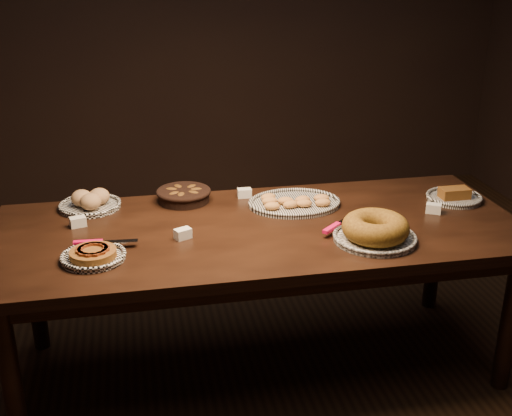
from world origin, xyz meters
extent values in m
plane|color=black|center=(0.00, 0.00, 0.00)|extent=(5.00, 5.00, 0.00)
cube|color=black|center=(0.00, 0.00, 0.72)|extent=(2.40, 1.00, 0.05)
cylinder|color=black|center=(-1.08, -0.38, 0.35)|extent=(0.08, 0.08, 0.70)
cylinder|color=black|center=(1.08, -0.38, 0.35)|extent=(0.08, 0.08, 0.70)
cylinder|color=black|center=(-1.08, 0.38, 0.35)|extent=(0.08, 0.08, 0.70)
cylinder|color=black|center=(1.08, 0.38, 0.35)|extent=(0.08, 0.08, 0.70)
torus|color=white|center=(-0.73, -0.20, 0.77)|extent=(0.26, 0.26, 0.02)
cylinder|color=#532810|center=(-0.73, -0.20, 0.78)|extent=(0.23, 0.23, 0.03)
cube|color=#501D0D|center=(-0.68, -0.19, 0.80)|extent=(0.03, 0.07, 0.01)
cube|color=#501D0D|center=(-0.70, -0.17, 0.80)|extent=(0.06, 0.06, 0.01)
cube|color=#501D0D|center=(-0.72, -0.15, 0.80)|extent=(0.07, 0.03, 0.01)
cube|color=#501D0D|center=(-0.74, -0.15, 0.80)|extent=(0.07, 0.03, 0.01)
cube|color=#501D0D|center=(-0.77, -0.17, 0.80)|extent=(0.06, 0.06, 0.01)
cube|color=#501D0D|center=(-0.78, -0.19, 0.80)|extent=(0.03, 0.07, 0.01)
cube|color=#501D0D|center=(-0.78, -0.22, 0.80)|extent=(0.03, 0.07, 0.01)
cube|color=#501D0D|center=(-0.77, -0.24, 0.80)|extent=(0.06, 0.06, 0.01)
cube|color=#501D0D|center=(-0.74, -0.25, 0.80)|extent=(0.07, 0.03, 0.01)
cube|color=#501D0D|center=(-0.72, -0.25, 0.80)|extent=(0.07, 0.03, 0.01)
cube|color=#501D0D|center=(-0.70, -0.24, 0.80)|extent=(0.06, 0.06, 0.01)
cube|color=#501D0D|center=(-0.68, -0.22, 0.80)|extent=(0.03, 0.07, 0.01)
cube|color=#EB0B4F|center=(-0.76, -0.10, 0.78)|extent=(0.12, 0.03, 0.02)
cube|color=silver|center=(-0.63, -0.10, 0.78)|extent=(0.15, 0.04, 0.00)
torus|color=black|center=(0.22, 0.22, 0.77)|extent=(0.37, 0.37, 0.02)
ellipsoid|color=#A66330|center=(0.09, 0.15, 0.78)|extent=(0.08, 0.06, 0.04)
ellipsoid|color=#A66330|center=(0.18, 0.16, 0.78)|extent=(0.09, 0.07, 0.04)
ellipsoid|color=#A66330|center=(0.25, 0.16, 0.78)|extent=(0.08, 0.06, 0.04)
ellipsoid|color=#A66330|center=(0.34, 0.15, 0.78)|extent=(0.08, 0.06, 0.04)
ellipsoid|color=#A66330|center=(0.09, 0.22, 0.78)|extent=(0.08, 0.05, 0.04)
ellipsoid|color=#A66330|center=(0.17, 0.21, 0.78)|extent=(0.08, 0.06, 0.04)
ellipsoid|color=#A66330|center=(0.25, 0.21, 0.78)|extent=(0.09, 0.06, 0.04)
ellipsoid|color=#A66330|center=(0.35, 0.21, 0.78)|extent=(0.09, 0.06, 0.04)
ellipsoid|color=#A66330|center=(0.10, 0.28, 0.78)|extent=(0.09, 0.07, 0.04)
torus|color=black|center=(0.45, -0.25, 0.77)|extent=(0.36, 0.36, 0.02)
torus|color=olive|center=(0.45, -0.25, 0.81)|extent=(0.31, 0.31, 0.10)
cube|color=#EB0B4F|center=(0.29, -0.15, 0.78)|extent=(0.11, 0.10, 0.02)
cube|color=silver|center=(0.39, -0.06, 0.78)|extent=(0.13, 0.12, 0.00)
cylinder|color=black|center=(-0.31, 0.38, 0.78)|extent=(0.27, 0.27, 0.06)
torus|color=black|center=(-0.31, 0.38, 0.80)|extent=(0.27, 0.27, 0.02)
ellipsoid|color=black|center=(-0.25, 0.38, 0.80)|extent=(0.08, 0.05, 0.04)
ellipsoid|color=black|center=(-0.27, 0.42, 0.80)|extent=(0.09, 0.09, 0.04)
ellipsoid|color=black|center=(-0.33, 0.44, 0.80)|extent=(0.07, 0.09, 0.04)
ellipsoid|color=black|center=(-0.37, 0.40, 0.80)|extent=(0.09, 0.07, 0.04)
ellipsoid|color=black|center=(-0.36, 0.34, 0.80)|extent=(0.09, 0.08, 0.04)
ellipsoid|color=black|center=(-0.33, 0.32, 0.80)|extent=(0.07, 0.09, 0.04)
ellipsoid|color=black|center=(-0.27, 0.34, 0.80)|extent=(0.09, 0.09, 0.04)
torus|color=white|center=(-0.77, 0.38, 0.77)|extent=(0.30, 0.30, 0.02)
ellipsoid|color=#986E46|center=(-0.80, 0.39, 0.80)|extent=(0.10, 0.10, 0.08)
ellipsoid|color=#986E46|center=(-0.72, 0.39, 0.80)|extent=(0.10, 0.10, 0.08)
ellipsoid|color=#986E46|center=(-0.76, 0.33, 0.80)|extent=(0.10, 0.10, 0.08)
torus|color=black|center=(1.02, 0.13, 0.77)|extent=(0.28, 0.28, 0.02)
cube|color=#532810|center=(1.02, 0.13, 0.79)|extent=(0.14, 0.08, 0.05)
cube|color=white|center=(-0.36, -0.07, 0.77)|extent=(0.08, 0.07, 0.04)
cube|color=white|center=(0.00, 0.38, 0.77)|extent=(0.07, 0.05, 0.04)
cube|color=white|center=(0.50, -0.02, 0.77)|extent=(0.07, 0.05, 0.04)
cube|color=white|center=(-0.81, 0.16, 0.77)|extent=(0.08, 0.06, 0.04)
cube|color=white|center=(0.84, 0.00, 0.77)|extent=(0.08, 0.07, 0.04)
camera|label=1|loc=(-0.54, -2.62, 1.91)|focal=45.00mm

